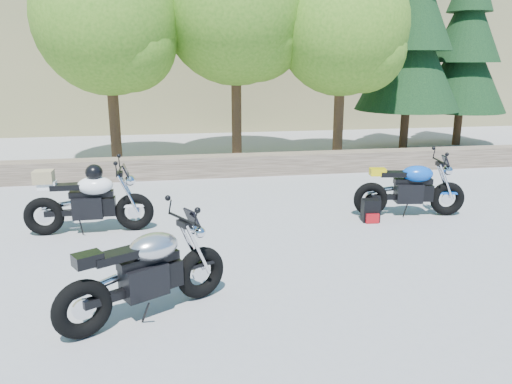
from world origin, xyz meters
TOP-DOWN VIEW (x-y plane):
  - ground at (0.00, 0.00)m, footprint 90.00×90.00m
  - stone_wall at (0.00, 5.50)m, footprint 22.00×0.55m
  - tree_decid_left at (-2.39, 7.14)m, footprint 3.67×3.67m
  - tree_decid_mid at (0.91, 7.54)m, footprint 4.08×4.08m
  - tree_decid_right at (3.71, 6.94)m, footprint 3.54×3.54m
  - conifer_near at (6.20, 8.20)m, footprint 3.17×3.17m
  - conifer_far at (8.40, 8.80)m, footprint 2.82×2.82m
  - silver_bike at (-1.41, -1.28)m, footprint 1.86×1.14m
  - white_bike at (-2.44, 1.71)m, footprint 2.05×0.65m
  - blue_bike at (3.15, 1.67)m, footprint 2.02×0.64m
  - backpack at (2.32, 1.45)m, footprint 0.31×0.27m

SIDE VIEW (x-z plane):
  - ground at x=0.00m, z-range 0.00..0.00m
  - backpack at x=2.32m, z-range -0.01..0.39m
  - stone_wall at x=0.00m, z-range 0.00..0.50m
  - blue_bike at x=3.15m, z-range -0.01..1.00m
  - silver_bike at x=-1.41m, z-range -0.01..1.01m
  - white_bike at x=-2.44m, z-range -0.01..1.13m
  - conifer_far at x=8.40m, z-range 0.13..6.41m
  - tree_decid_right at x=3.71m, z-range 0.79..6.20m
  - tree_decid_left at x=-2.39m, z-range 0.83..6.44m
  - conifer_near at x=6.20m, z-range 0.15..7.21m
  - tree_decid_mid at x=0.91m, z-range 0.92..7.16m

